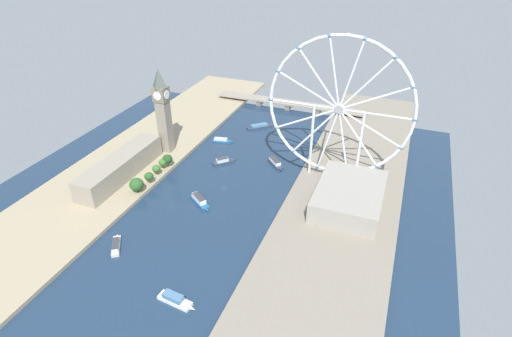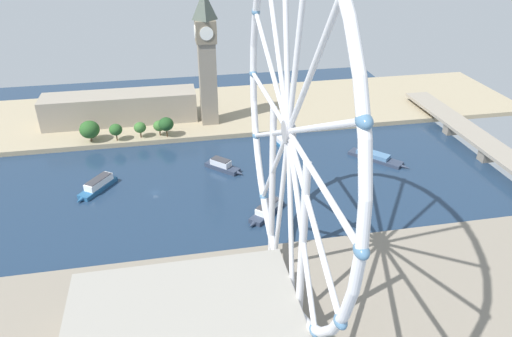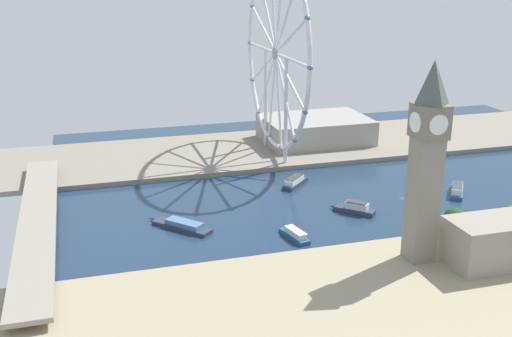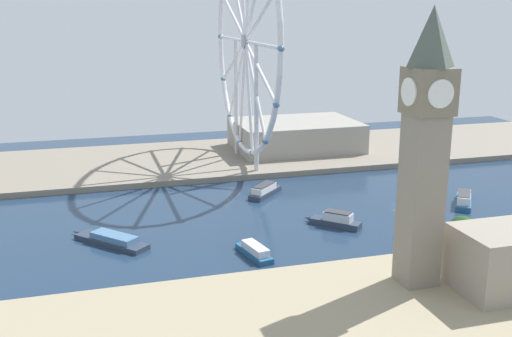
{
  "view_description": "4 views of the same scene",
  "coord_description": "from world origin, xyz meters",
  "px_view_note": "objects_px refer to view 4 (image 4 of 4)",
  "views": [
    {
      "loc": [
        132.55,
        -264.69,
        197.17
      ],
      "look_at": [
        21.99,
        21.0,
        11.96
      ],
      "focal_mm": 28.39,
      "sensor_mm": 36.0,
      "label": 1
    },
    {
      "loc": [
        214.23,
        11.42,
        128.5
      ],
      "look_at": [
        5.7,
        51.46,
        11.78
      ],
      "focal_mm": 33.56,
      "sensor_mm": 36.0,
      "label": 2
    },
    {
      "loc": [
        -288.48,
        169.24,
        120.38
      ],
      "look_at": [
        2.75,
        83.52,
        21.63
      ],
      "focal_mm": 43.94,
      "sensor_mm": 36.0,
      "label": 3
    },
    {
      "loc": [
        -234.26,
        133.08,
        85.61
      ],
      "look_at": [
        23.29,
        58.53,
        15.16
      ],
      "focal_mm": 43.2,
      "sensor_mm": 36.0,
      "label": 4
    }
  ],
  "objects_px": {
    "ferris_wheel": "(246,43)",
    "riverside_hall": "(296,135)",
    "tour_boat_3": "(335,220)",
    "tour_boat_5": "(265,190)",
    "tour_boat_6": "(111,240)",
    "tour_boat_2": "(254,251)",
    "tour_boat_0": "(464,199)",
    "clock_tower": "(425,145)"
  },
  "relations": [
    {
      "from": "clock_tower",
      "to": "riverside_hall",
      "type": "xyz_separation_m",
      "value": [
        185.39,
        -26.83,
        -35.08
      ]
    },
    {
      "from": "tour_boat_6",
      "to": "riverside_hall",
      "type": "bearing_deg",
      "value": -86.21
    },
    {
      "from": "clock_tower",
      "to": "riverside_hall",
      "type": "relative_size",
      "value": 1.16
    },
    {
      "from": "ferris_wheel",
      "to": "riverside_hall",
      "type": "relative_size",
      "value": 1.75
    },
    {
      "from": "tour_boat_3",
      "to": "tour_boat_2",
      "type": "bearing_deg",
      "value": 71.93
    },
    {
      "from": "tour_boat_2",
      "to": "riverside_hall",
      "type": "bearing_deg",
      "value": -36.77
    },
    {
      "from": "clock_tower",
      "to": "tour_boat_0",
      "type": "relative_size",
      "value": 3.36
    },
    {
      "from": "ferris_wheel",
      "to": "tour_boat_5",
      "type": "relative_size",
      "value": 5.87
    },
    {
      "from": "ferris_wheel",
      "to": "tour_boat_6",
      "type": "height_order",
      "value": "ferris_wheel"
    },
    {
      "from": "tour_boat_5",
      "to": "tour_boat_6",
      "type": "bearing_deg",
      "value": 164.99
    },
    {
      "from": "clock_tower",
      "to": "tour_boat_2",
      "type": "bearing_deg",
      "value": 45.11
    },
    {
      "from": "clock_tower",
      "to": "ferris_wheel",
      "type": "relative_size",
      "value": 0.66
    },
    {
      "from": "ferris_wheel",
      "to": "tour_boat_5",
      "type": "bearing_deg",
      "value": 174.04
    },
    {
      "from": "tour_boat_0",
      "to": "tour_boat_5",
      "type": "relative_size",
      "value": 1.16
    },
    {
      "from": "clock_tower",
      "to": "riverside_hall",
      "type": "height_order",
      "value": "clock_tower"
    },
    {
      "from": "ferris_wheel",
      "to": "tour_boat_3",
      "type": "relative_size",
      "value": 6.23
    },
    {
      "from": "ferris_wheel",
      "to": "riverside_hall",
      "type": "height_order",
      "value": "ferris_wheel"
    },
    {
      "from": "tour_boat_2",
      "to": "tour_boat_3",
      "type": "relative_size",
      "value": 1.15
    },
    {
      "from": "tour_boat_3",
      "to": "tour_boat_6",
      "type": "distance_m",
      "value": 88.2
    },
    {
      "from": "ferris_wheel",
      "to": "tour_boat_2",
      "type": "xyz_separation_m",
      "value": [
        -123.38,
        30.69,
        -65.6
      ]
    },
    {
      "from": "tour_boat_0",
      "to": "tour_boat_2",
      "type": "relative_size",
      "value": 1.07
    },
    {
      "from": "clock_tower",
      "to": "ferris_wheel",
      "type": "xyz_separation_m",
      "value": [
        163.73,
        9.82,
        21.07
      ]
    },
    {
      "from": "riverside_hall",
      "to": "tour_boat_3",
      "type": "relative_size",
      "value": 3.57
    },
    {
      "from": "tour_boat_6",
      "to": "ferris_wheel",
      "type": "bearing_deg",
      "value": -81.04
    },
    {
      "from": "riverside_hall",
      "to": "tour_boat_6",
      "type": "relative_size",
      "value": 2.36
    },
    {
      "from": "tour_boat_0",
      "to": "tour_boat_6",
      "type": "xyz_separation_m",
      "value": [
        -4.36,
        153.88,
        -0.86
      ]
    },
    {
      "from": "clock_tower",
      "to": "tour_boat_6",
      "type": "height_order",
      "value": "clock_tower"
    },
    {
      "from": "ferris_wheel",
      "to": "tour_boat_2",
      "type": "height_order",
      "value": "ferris_wheel"
    },
    {
      "from": "tour_boat_3",
      "to": "tour_boat_5",
      "type": "xyz_separation_m",
      "value": [
        47.59,
        15.11,
        -0.06
      ]
    },
    {
      "from": "riverside_hall",
      "to": "tour_boat_2",
      "type": "distance_m",
      "value": 160.19
    },
    {
      "from": "clock_tower",
      "to": "tour_boat_5",
      "type": "distance_m",
      "value": 118.35
    },
    {
      "from": "ferris_wheel",
      "to": "tour_boat_2",
      "type": "distance_m",
      "value": 143.06
    },
    {
      "from": "tour_boat_0",
      "to": "tour_boat_2",
      "type": "height_order",
      "value": "tour_boat_0"
    },
    {
      "from": "riverside_hall",
      "to": "tour_boat_0",
      "type": "distance_m",
      "value": 121.67
    },
    {
      "from": "tour_boat_5",
      "to": "tour_boat_6",
      "type": "xyz_separation_m",
      "value": [
        -42.77,
        72.95,
        -0.68
      ]
    },
    {
      "from": "ferris_wheel",
      "to": "tour_boat_6",
      "type": "bearing_deg",
      "value": 141.17
    },
    {
      "from": "tour_boat_2",
      "to": "tour_boat_3",
      "type": "bearing_deg",
      "value": -74.43
    },
    {
      "from": "clock_tower",
      "to": "tour_boat_2",
      "type": "distance_m",
      "value": 72.47
    },
    {
      "from": "tour_boat_2",
      "to": "clock_tower",
      "type": "bearing_deg",
      "value": -146.76
    },
    {
      "from": "clock_tower",
      "to": "tour_boat_0",
      "type": "xyz_separation_m",
      "value": [
        70.33,
        -65.38,
        -43.88
      ]
    },
    {
      "from": "ferris_wheel",
      "to": "tour_boat_5",
      "type": "xyz_separation_m",
      "value": [
        -54.99,
        5.74,
        -65.12
      ]
    },
    {
      "from": "riverside_hall",
      "to": "tour_boat_5",
      "type": "height_order",
      "value": "riverside_hall"
    }
  ]
}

